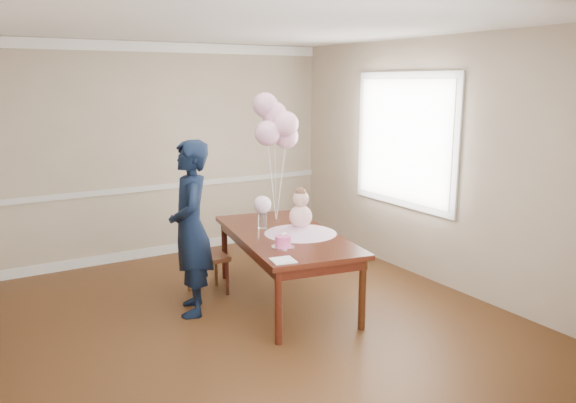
{
  "coord_description": "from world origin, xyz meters",
  "views": [
    {
      "loc": [
        -2.29,
        -4.38,
        2.23
      ],
      "look_at": [
        0.53,
        0.3,
        1.05
      ],
      "focal_mm": 35.0,
      "sensor_mm": 36.0,
      "label": 1
    }
  ],
  "objects_px": {
    "birthday_cake": "(283,241)",
    "dining_chair_seat": "(207,257)",
    "dining_table_top": "(285,236)",
    "woman": "(191,228)"
  },
  "relations": [
    {
      "from": "birthday_cake",
      "to": "dining_chair_seat",
      "type": "relative_size",
      "value": 0.37
    },
    {
      "from": "birthday_cake",
      "to": "dining_table_top",
      "type": "bearing_deg",
      "value": 56.2
    },
    {
      "from": "dining_chair_seat",
      "to": "woman",
      "type": "bearing_deg",
      "value": -127.69
    },
    {
      "from": "dining_chair_seat",
      "to": "dining_table_top",
      "type": "bearing_deg",
      "value": -44.25
    },
    {
      "from": "dining_table_top",
      "to": "woman",
      "type": "relative_size",
      "value": 1.14
    },
    {
      "from": "dining_table_top",
      "to": "dining_chair_seat",
      "type": "distance_m",
      "value": 0.91
    },
    {
      "from": "dining_table_top",
      "to": "woman",
      "type": "bearing_deg",
      "value": 175.76
    },
    {
      "from": "birthday_cake",
      "to": "woman",
      "type": "height_order",
      "value": "woman"
    },
    {
      "from": "birthday_cake",
      "to": "woman",
      "type": "xyz_separation_m",
      "value": [
        -0.65,
        0.62,
        0.07
      ]
    },
    {
      "from": "birthday_cake",
      "to": "woman",
      "type": "distance_m",
      "value": 0.91
    }
  ]
}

